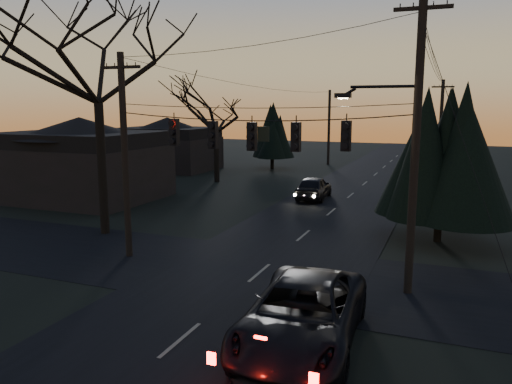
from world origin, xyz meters
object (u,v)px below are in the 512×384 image
at_px(utility_pole_left, 129,256).
at_px(sedan_oncoming_a, 314,188).
at_px(bare_tree_left, 96,48).
at_px(utility_pole_far_r, 437,181).
at_px(evergreen_right, 444,138).
at_px(suv_near, 302,315).
at_px(utility_pole_far_l, 328,165).
at_px(utility_pole_right, 407,293).

xyz_separation_m(utility_pole_left, sedan_oncoming_a, (3.88, 15.73, 0.79)).
bearing_deg(bare_tree_left, sedan_oncoming_a, 60.40).
bearing_deg(utility_pole_left, bare_tree_left, 141.14).
relative_size(utility_pole_far_r, evergreen_right, 0.98).
distance_m(utility_pole_far_r, bare_tree_left, 30.69).
relative_size(utility_pole_left, suv_near, 1.36).
bearing_deg(sedan_oncoming_a, suv_near, 101.56).
height_order(bare_tree_left, sedan_oncoming_a, bare_tree_left).
height_order(utility_pole_far_r, suv_near, utility_pole_far_r).
height_order(utility_pole_far_l, suv_near, utility_pole_far_l).
bearing_deg(utility_pole_far_l, evergreen_right, -66.91).
distance_m(utility_pole_far_r, utility_pole_far_l, 14.01).
bearing_deg(utility_pole_far_r, sedan_oncoming_a, -121.83).
bearing_deg(utility_pole_right, bare_tree_left, 169.43).
bearing_deg(suv_near, utility_pole_far_l, 98.65).
distance_m(utility_pole_left, utility_pole_far_l, 36.00).
distance_m(utility_pole_far_r, sedan_oncoming_a, 14.47).
height_order(bare_tree_left, evergreen_right, bare_tree_left).
relative_size(utility_pole_left, utility_pole_far_l, 1.06).
height_order(utility_pole_left, suv_near, utility_pole_left).
height_order(utility_pole_left, evergreen_right, evergreen_right).
bearing_deg(utility_pole_left, utility_pole_right, 0.00).
bearing_deg(utility_pole_far_r, bare_tree_left, -120.69).
relative_size(utility_pole_left, evergreen_right, 0.98).
xyz_separation_m(utility_pole_far_l, sedan_oncoming_a, (3.88, -20.27, 0.79)).
bearing_deg(sedan_oncoming_a, utility_pole_far_l, -81.96).
bearing_deg(utility_pole_far_l, sedan_oncoming_a, -79.16).
height_order(utility_pole_far_r, bare_tree_left, bare_tree_left).
xyz_separation_m(bare_tree_left, evergreen_right, (15.67, 4.57, -4.15)).
xyz_separation_m(utility_pole_far_l, evergreen_right, (12.21, -28.63, 4.93)).
relative_size(bare_tree_left, evergreen_right, 1.50).
bearing_deg(utility_pole_far_l, utility_pole_far_r, -34.82).
xyz_separation_m(utility_pole_right, evergreen_right, (0.71, 7.37, 4.93)).
relative_size(utility_pole_far_r, suv_near, 1.36).
xyz_separation_m(utility_pole_right, suv_near, (-2.30, -5.04, 0.87)).
relative_size(utility_pole_far_l, sedan_oncoming_a, 1.72).
bearing_deg(bare_tree_left, evergreen_right, 16.27).
bearing_deg(utility_pole_right, utility_pole_far_l, 107.72).
bearing_deg(utility_pole_far_r, utility_pole_far_l, 145.18).
bearing_deg(utility_pole_left, suv_near, -28.70).
bearing_deg(bare_tree_left, utility_pole_far_l, 84.04).
xyz_separation_m(evergreen_right, suv_near, (-3.01, -12.40, -4.06)).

